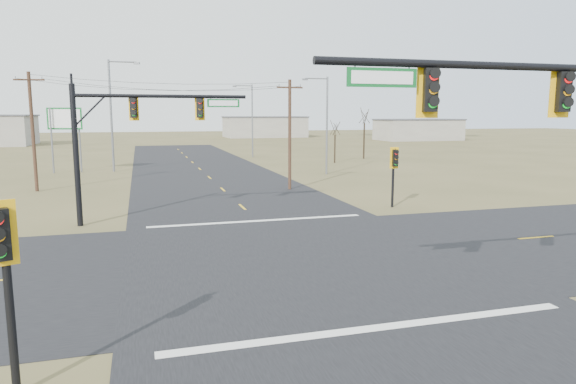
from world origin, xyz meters
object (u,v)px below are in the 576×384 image
object	(u,v)px
streetlight_c	(113,109)
utility_pole_near	(290,133)
pedestal_signal_sw	(3,254)
mast_arm_near	(574,126)
streetlight_a	(325,120)
bare_tree_c	(335,128)
utility_pole_far	(33,130)
streetlight_b	(251,117)
highway_sign	(65,127)
bare_tree_d	(365,116)
pedestal_signal_ne	(395,163)
mast_arm_far	(132,124)

from	to	relation	value
streetlight_c	utility_pole_near	bearing A→B (deg)	-29.24
pedestal_signal_sw	utility_pole_near	world-z (taller)	utility_pole_near
mast_arm_near	streetlight_a	bearing A→B (deg)	95.41
utility_pole_near	bare_tree_c	bearing A→B (deg)	59.94
mast_arm_near	utility_pole_far	xyz separation A→B (m)	(-19.10, 31.75, -0.87)
streetlight_a	bare_tree_c	distance (m)	12.09
streetlight_b	utility_pole_far	bearing A→B (deg)	-126.05
utility_pole_far	highway_sign	size ratio (longest dim) A/B	1.38
streetlight_b	bare_tree_c	bearing A→B (deg)	-49.15
streetlight_b	streetlight_c	world-z (taller)	streetlight_c
streetlight_b	bare_tree_d	distance (m)	15.39
pedestal_signal_ne	bare_tree_c	size ratio (longest dim) A/B	0.71
mast_arm_far	pedestal_signal_sw	xyz separation A→B (m)	(-2.38, -17.62, -2.25)
pedestal_signal_ne	mast_arm_near	bearing A→B (deg)	-95.00
utility_pole_near	pedestal_signal_sw	bearing A→B (deg)	-117.12
pedestal_signal_ne	utility_pole_near	size ratio (longest dim) A/B	0.45
pedestal_signal_ne	pedestal_signal_sw	xyz separation A→B (m)	(-18.10, -17.86, 0.24)
utility_pole_near	streetlight_b	bearing A→B (deg)	83.58
streetlight_b	utility_pole_near	bearing A→B (deg)	-91.96
streetlight_c	mast_arm_far	bearing A→B (deg)	-62.99
streetlight_c	streetlight_b	bearing A→B (deg)	60.83
bare_tree_d	mast_arm_near	bearing A→B (deg)	-108.59
streetlight_a	mast_arm_far	bearing A→B (deg)	-126.26
pedestal_signal_sw	bare_tree_d	size ratio (longest dim) A/B	0.60
mast_arm_far	streetlight_b	world-z (taller)	streetlight_b
bare_tree_c	pedestal_signal_ne	bearing A→B (deg)	-104.18
utility_pole_far	streetlight_b	world-z (taller)	streetlight_b
highway_sign	utility_pole_far	bearing A→B (deg)	-77.67
utility_pole_far	streetlight_b	bearing A→B (deg)	49.49
bare_tree_d	utility_pole_far	bearing A→B (deg)	-151.42
pedestal_signal_sw	bare_tree_c	xyz separation A→B (m)	(25.52, 47.23, 1.16)
utility_pole_near	utility_pole_far	xyz separation A→B (m)	(-19.02, 4.58, 0.25)
pedestal_signal_ne	streetlight_a	xyz separation A→B (m)	(2.13, 18.56, 2.45)
mast_arm_near	utility_pole_near	world-z (taller)	utility_pole_near
mast_arm_far	streetlight_c	distance (m)	27.14
mast_arm_near	streetlight_a	distance (m)	36.83
pedestal_signal_ne	highway_sign	distance (m)	35.16
bare_tree_c	bare_tree_d	bearing A→B (deg)	37.29
pedestal_signal_sw	bare_tree_d	distance (m)	60.56
mast_arm_near	pedestal_signal_sw	xyz separation A→B (m)	(-14.05, -0.11, -2.47)
streetlight_a	bare_tree_c	size ratio (longest dim) A/B	1.74
pedestal_signal_ne	streetlight_a	bearing A→B (deg)	91.32
pedestal_signal_ne	highway_sign	size ratio (longest dim) A/B	0.59
mast_arm_near	streetlight_a	xyz separation A→B (m)	(6.18, 36.31, -0.27)
streetlight_a	streetlight_b	world-z (taller)	streetlight_b
mast_arm_far	pedestal_signal_ne	world-z (taller)	mast_arm_far
utility_pole_far	bare_tree_c	xyz separation A→B (m)	(30.58, 15.38, -0.44)
bare_tree_c	bare_tree_d	distance (m)	7.54
utility_pole_near	streetlight_c	bearing A→B (deg)	128.19
utility_pole_far	streetlight_b	size ratio (longest dim) A/B	0.92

